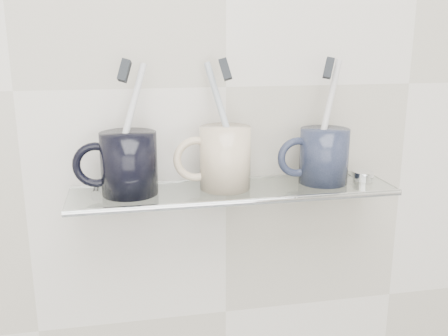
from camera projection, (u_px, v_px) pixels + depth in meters
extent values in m
plane|color=beige|center=(226.00, 87.00, 0.79)|extent=(2.50, 0.00, 2.50)
cube|color=silver|center=(234.00, 191.00, 0.77)|extent=(0.50, 0.12, 0.01)
cylinder|color=silver|center=(242.00, 202.00, 0.72)|extent=(0.50, 0.01, 0.01)
cylinder|color=silver|center=(97.00, 196.00, 0.78)|extent=(0.02, 0.03, 0.02)
cylinder|color=silver|center=(347.00, 182.00, 0.86)|extent=(0.02, 0.03, 0.02)
cylinder|color=black|center=(129.00, 163.00, 0.74)|extent=(0.09, 0.09, 0.09)
torus|color=black|center=(96.00, 165.00, 0.73)|extent=(0.07, 0.01, 0.07)
cylinder|color=white|center=(127.00, 127.00, 0.72)|extent=(0.07, 0.05, 0.18)
cube|color=black|center=(124.00, 71.00, 0.70)|extent=(0.02, 0.03, 0.04)
cylinder|color=beige|center=(225.00, 158.00, 0.76)|extent=(0.10, 0.10, 0.10)
torus|color=beige|center=(196.00, 159.00, 0.75)|extent=(0.07, 0.01, 0.07)
cylinder|color=#97A9B2|center=(225.00, 124.00, 0.75)|extent=(0.06, 0.06, 0.18)
cube|color=black|center=(225.00, 69.00, 0.73)|extent=(0.02, 0.03, 0.04)
cylinder|color=black|center=(324.00, 156.00, 0.79)|extent=(0.09, 0.09, 0.09)
torus|color=black|center=(297.00, 157.00, 0.78)|extent=(0.06, 0.01, 0.06)
cylinder|color=silver|center=(326.00, 120.00, 0.78)|extent=(0.06, 0.04, 0.19)
cube|color=black|center=(329.00, 68.00, 0.76)|extent=(0.03, 0.03, 0.04)
cylinder|color=silver|center=(363.00, 176.00, 0.82)|extent=(0.03, 0.03, 0.01)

